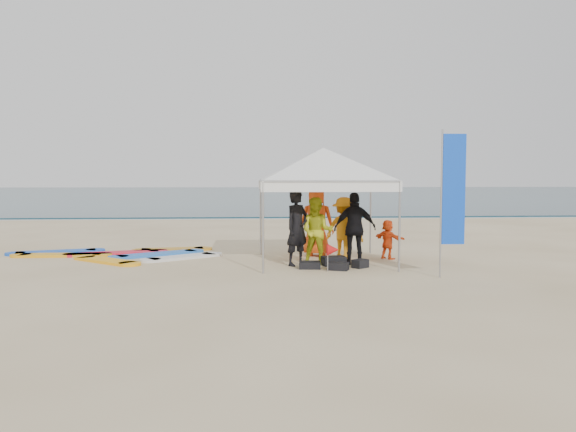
% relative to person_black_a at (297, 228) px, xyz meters
% --- Properties ---
extents(ground, '(120.00, 120.00, 0.00)m').
position_rel_person_black_a_xyz_m(ground, '(0.07, -2.43, -0.92)').
color(ground, beige).
rests_on(ground, ground).
extents(ocean, '(160.00, 84.00, 0.08)m').
position_rel_person_black_a_xyz_m(ocean, '(0.07, 57.57, -0.88)').
color(ocean, '#0C2633').
rests_on(ocean, ground).
extents(shoreline_foam, '(160.00, 1.20, 0.01)m').
position_rel_person_black_a_xyz_m(shoreline_foam, '(0.07, 15.77, -0.92)').
color(shoreline_foam, silver).
rests_on(shoreline_foam, ground).
extents(person_black_a, '(0.80, 0.77, 1.85)m').
position_rel_person_black_a_xyz_m(person_black_a, '(0.00, 0.00, 0.00)').
color(person_black_a, black).
rests_on(person_black_a, ground).
extents(person_yellow, '(0.94, 0.82, 1.66)m').
position_rel_person_black_a_xyz_m(person_yellow, '(0.49, 0.03, -0.09)').
color(person_yellow, gold).
rests_on(person_yellow, ground).
extents(person_orange_a, '(1.21, 1.14, 1.64)m').
position_rel_person_black_a_xyz_m(person_orange_a, '(1.25, 0.64, -0.10)').
color(person_orange_a, orange).
rests_on(person_orange_a, ground).
extents(person_black_b, '(1.06, 0.46, 1.78)m').
position_rel_person_black_a_xyz_m(person_black_b, '(1.43, 0.10, -0.03)').
color(person_black_b, black).
rests_on(person_black_b, ground).
extents(person_orange_b, '(1.05, 0.82, 1.91)m').
position_rel_person_black_a_xyz_m(person_orange_b, '(0.66, 1.63, 0.03)').
color(person_orange_b, '#E34A14').
rests_on(person_orange_b, ground).
extents(person_seated, '(0.80, 0.96, 1.04)m').
position_rel_person_black_a_xyz_m(person_seated, '(2.47, 0.94, -0.41)').
color(person_seated, '#F14915').
rests_on(person_seated, ground).
extents(canopy_tent, '(4.37, 4.37, 3.30)m').
position_rel_person_black_a_xyz_m(canopy_tent, '(0.69, 0.49, 1.95)').
color(canopy_tent, '#A5A5A8').
rests_on(canopy_tent, ground).
extents(feather_flag, '(0.54, 0.04, 3.16)m').
position_rel_person_black_a_xyz_m(feather_flag, '(3.15, -1.85, 0.93)').
color(feather_flag, '#A5A5A8').
rests_on(feather_flag, ground).
extents(marker_pennant, '(0.28, 0.28, 0.64)m').
position_rel_person_black_a_xyz_m(marker_pennant, '(0.74, -0.90, -0.43)').
color(marker_pennant, '#A5A5A8').
rests_on(marker_pennant, ground).
extents(gear_pile, '(1.70, 1.15, 0.22)m').
position_rel_person_black_a_xyz_m(gear_pile, '(0.82, -0.35, -0.83)').
color(gear_pile, black).
rests_on(gear_pile, ground).
extents(surfboard_spread, '(5.66, 3.31, 0.07)m').
position_rel_person_black_a_xyz_m(surfboard_spread, '(-4.72, 2.03, -0.89)').
color(surfboard_spread, silver).
rests_on(surfboard_spread, ground).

